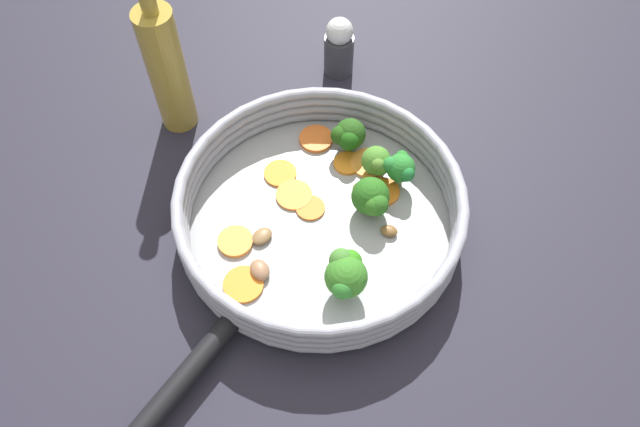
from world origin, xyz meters
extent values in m
plane|color=#211F2B|center=(0.00, 0.00, 0.00)|extent=(4.00, 4.00, 0.00)
cylinder|color=#939699|center=(0.00, 0.00, 0.01)|extent=(0.33, 0.33, 0.01)
torus|color=#8F91A0|center=(0.00, 0.00, 0.02)|extent=(0.34, 0.34, 0.01)
torus|color=#8F91A0|center=(0.00, 0.00, 0.03)|extent=(0.34, 0.34, 0.01)
torus|color=#8F91A0|center=(0.00, 0.00, 0.05)|extent=(0.34, 0.34, 0.01)
torus|color=#8F91A0|center=(0.00, 0.00, 0.06)|extent=(0.34, 0.34, 0.01)
cylinder|color=black|center=(-0.13, -0.25, 0.02)|extent=(0.12, 0.21, 0.02)
sphere|color=#989B97|center=(-0.11, -0.12, 0.02)|extent=(0.01, 0.01, 0.01)
sphere|color=#909A97|center=(-0.03, -0.15, 0.02)|extent=(0.01, 0.01, 0.01)
cylinder|color=orange|center=(-0.06, 0.06, 0.01)|extent=(0.06, 0.06, 0.00)
cylinder|color=orange|center=(0.07, 0.05, 0.02)|extent=(0.06, 0.06, 0.00)
cylinder|color=orange|center=(-0.04, 0.03, 0.01)|extent=(0.05, 0.05, 0.00)
cylinder|color=orange|center=(0.05, 0.09, 0.01)|extent=(0.07, 0.07, 0.00)
cylinder|color=orange|center=(-0.01, 0.02, 0.01)|extent=(0.05, 0.05, 0.00)
cylinder|color=orange|center=(0.02, 0.09, 0.01)|extent=(0.05, 0.05, 0.00)
cylinder|color=orange|center=(-0.02, 0.12, 0.02)|extent=(0.06, 0.06, 0.01)
cylinder|color=orange|center=(-0.07, -0.10, 0.01)|extent=(0.06, 0.06, 0.00)
cylinder|color=orange|center=(-0.10, -0.05, 0.02)|extent=(0.06, 0.06, 0.01)
cylinder|color=olive|center=(0.02, 0.12, 0.02)|extent=(0.01, 0.01, 0.02)
sphere|color=#1F4814|center=(0.02, 0.12, 0.04)|extent=(0.04, 0.04, 0.04)
sphere|color=#184A0F|center=(0.02, 0.10, 0.04)|extent=(0.03, 0.03, 0.03)
sphere|color=#1D4510|center=(0.01, 0.11, 0.04)|extent=(0.02, 0.02, 0.02)
cylinder|color=#82A461|center=(0.04, -0.09, 0.02)|extent=(0.01, 0.01, 0.02)
sphere|color=#317021|center=(0.04, -0.09, 0.05)|extent=(0.05, 0.05, 0.05)
sphere|color=#2A7227|center=(0.04, -0.11, 0.05)|extent=(0.02, 0.02, 0.02)
sphere|color=#2D7A17|center=(0.04, -0.07, 0.05)|extent=(0.03, 0.03, 0.03)
sphere|color=#3B722B|center=(0.03, -0.07, 0.06)|extent=(0.03, 0.03, 0.03)
cylinder|color=#658C4A|center=(0.09, 0.07, 0.02)|extent=(0.01, 0.01, 0.02)
sphere|color=#257329|center=(0.09, 0.07, 0.04)|extent=(0.04, 0.04, 0.04)
sphere|color=#216C22|center=(0.09, 0.08, 0.05)|extent=(0.02, 0.02, 0.02)
sphere|color=#23702D|center=(0.08, 0.07, 0.05)|extent=(0.02, 0.02, 0.02)
sphere|color=#1C6B2E|center=(0.10, 0.06, 0.05)|extent=(0.02, 0.02, 0.02)
cylinder|color=#7C9856|center=(0.06, 0.02, 0.02)|extent=(0.02, 0.02, 0.02)
sphere|color=#235B18|center=(0.06, 0.02, 0.04)|extent=(0.05, 0.05, 0.05)
sphere|color=#275E1B|center=(0.07, 0.01, 0.05)|extent=(0.03, 0.03, 0.03)
sphere|color=#2D641B|center=(0.06, 0.01, 0.05)|extent=(0.03, 0.03, 0.03)
cylinder|color=#85B069|center=(0.06, 0.08, 0.02)|extent=(0.01, 0.01, 0.02)
sphere|color=#427928|center=(0.06, 0.08, 0.04)|extent=(0.04, 0.04, 0.04)
sphere|color=#477426|center=(0.07, 0.07, 0.04)|extent=(0.02, 0.02, 0.02)
sphere|color=#497429|center=(0.06, 0.07, 0.05)|extent=(0.02, 0.02, 0.02)
ellipsoid|color=olive|center=(0.05, 0.05, 0.02)|extent=(0.04, 0.04, 0.01)
ellipsoid|color=brown|center=(-0.07, -0.03, 0.02)|extent=(0.03, 0.03, 0.01)
ellipsoid|color=brown|center=(0.08, -0.01, 0.02)|extent=(0.02, 0.02, 0.01)
ellipsoid|color=#896145|center=(-0.06, -0.08, 0.02)|extent=(0.03, 0.04, 0.01)
cylinder|color=#333338|center=(-0.01, 0.27, 0.03)|extent=(0.04, 0.04, 0.06)
sphere|color=silver|center=(-0.01, 0.27, 0.07)|extent=(0.04, 0.04, 0.04)
cylinder|color=olive|center=(-0.21, 0.15, 0.09)|extent=(0.05, 0.05, 0.18)
camera|label=1|loc=(0.05, -0.40, 0.65)|focal=35.00mm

